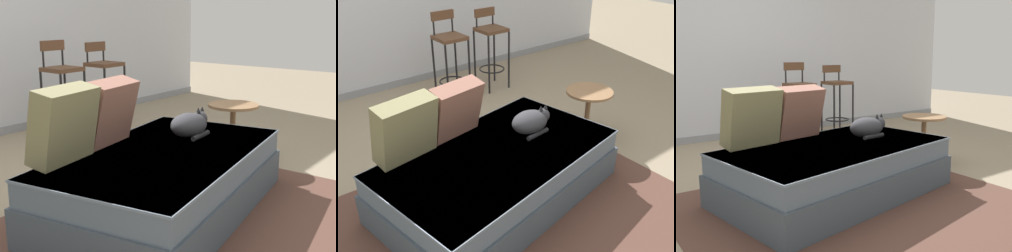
{
  "view_description": "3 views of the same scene",
  "coord_description": "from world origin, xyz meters",
  "views": [
    {
      "loc": [
        -2.3,
        -2.18,
        1.29
      ],
      "look_at": [
        0.15,
        -0.3,
        0.53
      ],
      "focal_mm": 50.0,
      "sensor_mm": 36.0,
      "label": 1
    },
    {
      "loc": [
        -1.48,
        -2.38,
        1.95
      ],
      "look_at": [
        0.15,
        -0.3,
        0.53
      ],
      "focal_mm": 42.0,
      "sensor_mm": 36.0,
      "label": 2
    },
    {
      "loc": [
        -1.72,
        -2.9,
        1.13
      ],
      "look_at": [
        0.15,
        -0.3,
        0.53
      ],
      "focal_mm": 42.0,
      "sensor_mm": 36.0,
      "label": 3
    }
  ],
  "objects": [
    {
      "name": "cat",
      "position": [
        0.39,
        -0.31,
        0.5
      ],
      "size": [
        0.36,
        0.27,
        0.2
      ],
      "color": "#333338",
      "rests_on": "couch"
    },
    {
      "name": "throw_pillow_corner",
      "position": [
        -0.56,
        -0.07,
        0.65
      ],
      "size": [
        0.47,
        0.31,
        0.46
      ],
      "color": "#847F56",
      "rests_on": "couch"
    },
    {
      "name": "wall_back_panel",
      "position": [
        0.0,
        2.25,
        1.3
      ],
      "size": [
        8.0,
        0.1,
        2.6
      ],
      "primitive_type": "cube",
      "color": "silver",
      "rests_on": "ground"
    },
    {
      "name": "couch",
      "position": [
        0.0,
        -0.4,
        0.21
      ],
      "size": [
        1.95,
        1.32,
        0.41
      ],
      "color": "#44505B",
      "rests_on": "ground"
    },
    {
      "name": "bar_stool_by_doorway",
      "position": [
        1.29,
        1.46,
        0.58
      ],
      "size": [
        0.33,
        0.33,
        0.97
      ],
      "color": "black",
      "rests_on": "ground"
    },
    {
      "name": "bar_stool_near_window",
      "position": [
        0.71,
        1.46,
        0.58
      ],
      "size": [
        0.32,
        0.32,
        1.02
      ],
      "color": "black",
      "rests_on": "ground"
    },
    {
      "name": "area_rug",
      "position": [
        0.0,
        -0.7,
        0.0
      ],
      "size": [
        2.5,
        2.13,
        0.01
      ],
      "primitive_type": "cube",
      "color": "brown",
      "rests_on": "ground"
    },
    {
      "name": "ground_plane",
      "position": [
        0.0,
        0.0,
        0.0
      ],
      "size": [
        16.0,
        16.0,
        0.0
      ],
      "primitive_type": "plane",
      "color": "gray",
      "rests_on": "ground"
    },
    {
      "name": "throw_pillow_middle",
      "position": [
        -0.11,
        0.0,
        0.64
      ],
      "size": [
        0.46,
        0.32,
        0.45
      ],
      "color": "#936051",
      "rests_on": "couch"
    },
    {
      "name": "wall_baseboard_trim",
      "position": [
        0.0,
        2.2,
        0.04
      ],
      "size": [
        8.0,
        0.02,
        0.09
      ],
      "primitive_type": "cube",
      "color": "gray",
      "rests_on": "ground"
    },
    {
      "name": "side_table",
      "position": [
        1.23,
        -0.19,
        0.33
      ],
      "size": [
        0.44,
        0.44,
        0.51
      ],
      "color": "olive",
      "rests_on": "ground"
    }
  ]
}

